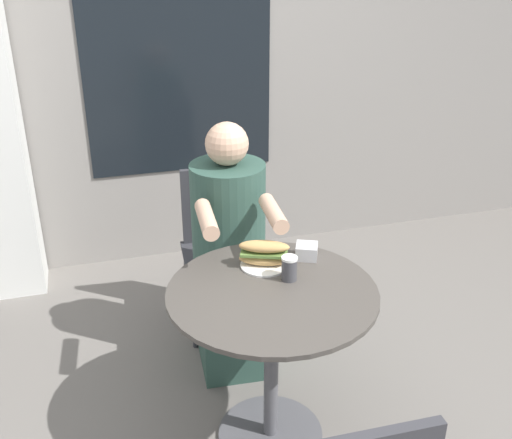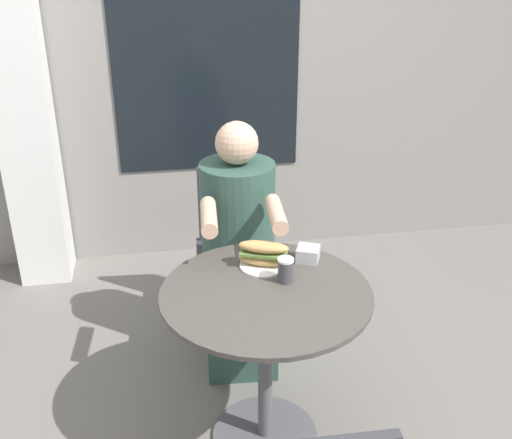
{
  "view_description": "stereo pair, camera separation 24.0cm",
  "coord_description": "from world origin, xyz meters",
  "views": [
    {
      "loc": [
        -0.61,
        -1.87,
        1.95
      ],
      "look_at": [
        0.0,
        0.22,
        0.93
      ],
      "focal_mm": 42.0,
      "sensor_mm": 36.0,
      "label": 1
    },
    {
      "loc": [
        -0.38,
        -1.92,
        1.95
      ],
      "look_at": [
        0.0,
        0.22,
        0.93
      ],
      "focal_mm": 42.0,
      "sensor_mm": 36.0,
      "label": 2
    }
  ],
  "objects": [
    {
      "name": "diner_chair",
      "position": [
        -0.01,
        0.95,
        0.52
      ],
      "size": [
        0.41,
        0.41,
        0.87
      ],
      "rotation": [
        0.0,
        0.0,
        3.07
      ],
      "color": "#333338",
      "rests_on": "ground_plane"
    },
    {
      "name": "sandwich_on_plate",
      "position": [
        0.03,
        0.19,
        0.78
      ],
      "size": [
        0.22,
        0.2,
        0.11
      ],
      "rotation": [
        0.0,
        0.0,
        -0.37
      ],
      "color": "white",
      "rests_on": "cafe_table"
    },
    {
      "name": "drink_cup",
      "position": [
        0.09,
        0.06,
        0.78
      ],
      "size": [
        0.06,
        0.06,
        0.1
      ],
      "color": "#424247",
      "rests_on": "cafe_table"
    },
    {
      "name": "storefront_wall",
      "position": [
        -0.0,
        1.83,
        1.4
      ],
      "size": [
        8.0,
        0.09,
        2.8
      ],
      "color": "gray",
      "rests_on": "ground_plane"
    },
    {
      "name": "seated_diner",
      "position": [
        -0.02,
        0.6,
        0.53
      ],
      "size": [
        0.39,
        0.65,
        1.22
      ],
      "rotation": [
        0.0,
        0.0,
        3.07
      ],
      "color": "#2D4C42",
      "rests_on": "ground_plane"
    },
    {
      "name": "cafe_table",
      "position": [
        0.0,
        0.0,
        0.54
      ],
      "size": [
        0.82,
        0.82,
        0.73
      ],
      "color": "#47423D",
      "rests_on": "ground_plane"
    },
    {
      "name": "lattice_pillar",
      "position": [
        -1.11,
        1.62,
        1.2
      ],
      "size": [
        0.3,
        0.3,
        2.4
      ],
      "color": "silver",
      "rests_on": "ground_plane"
    },
    {
      "name": "napkin_box",
      "position": [
        0.22,
        0.21,
        0.76
      ],
      "size": [
        0.12,
        0.12,
        0.06
      ],
      "rotation": [
        0.0,
        0.0,
        -0.42
      ],
      "color": "silver",
      "rests_on": "cafe_table"
    },
    {
      "name": "ground_plane",
      "position": [
        0.0,
        0.0,
        0.0
      ],
      "size": [
        8.0,
        8.0,
        0.0
      ],
      "primitive_type": "plane",
      "color": "slate"
    }
  ]
}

